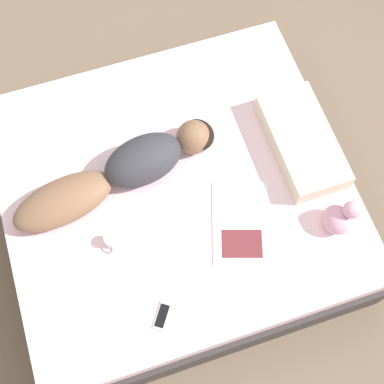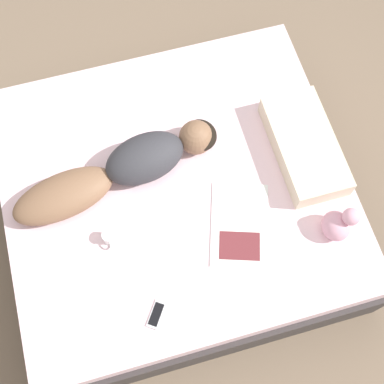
{
  "view_description": "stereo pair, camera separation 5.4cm",
  "coord_description": "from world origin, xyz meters",
  "px_view_note": "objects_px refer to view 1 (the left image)",
  "views": [
    {
      "loc": [
        1.21,
        -0.29,
        3.46
      ],
      "look_at": [
        0.1,
        0.08,
        0.61
      ],
      "focal_mm": 50.0,
      "sensor_mm": 36.0,
      "label": 1
    },
    {
      "loc": [
        1.23,
        -0.24,
        3.46
      ],
      "look_at": [
        0.1,
        0.08,
        0.61
      ],
      "focal_mm": 50.0,
      "sensor_mm": 36.0,
      "label": 2
    }
  ],
  "objects_px": {
    "open_magazine": "(241,224)",
    "cell_phone": "(162,316)",
    "person": "(122,171)",
    "coffee_mug": "(111,241)"
  },
  "relations": [
    {
      "from": "open_magazine",
      "to": "cell_phone",
      "type": "height_order",
      "value": "same"
    },
    {
      "from": "person",
      "to": "open_magazine",
      "type": "bearing_deg",
      "value": 39.0
    },
    {
      "from": "coffee_mug",
      "to": "cell_phone",
      "type": "bearing_deg",
      "value": 17.23
    },
    {
      "from": "open_magazine",
      "to": "coffee_mug",
      "type": "height_order",
      "value": "coffee_mug"
    },
    {
      "from": "cell_phone",
      "to": "person",
      "type": "bearing_deg",
      "value": 123.06
    },
    {
      "from": "person",
      "to": "coffee_mug",
      "type": "height_order",
      "value": "person"
    },
    {
      "from": "person",
      "to": "cell_phone",
      "type": "bearing_deg",
      "value": -11.88
    },
    {
      "from": "coffee_mug",
      "to": "person",
      "type": "bearing_deg",
      "value": 154.56
    },
    {
      "from": "open_magazine",
      "to": "coffee_mug",
      "type": "distance_m",
      "value": 0.74
    },
    {
      "from": "person",
      "to": "open_magazine",
      "type": "xyz_separation_m",
      "value": [
        0.48,
        0.56,
        -0.1
      ]
    }
  ]
}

